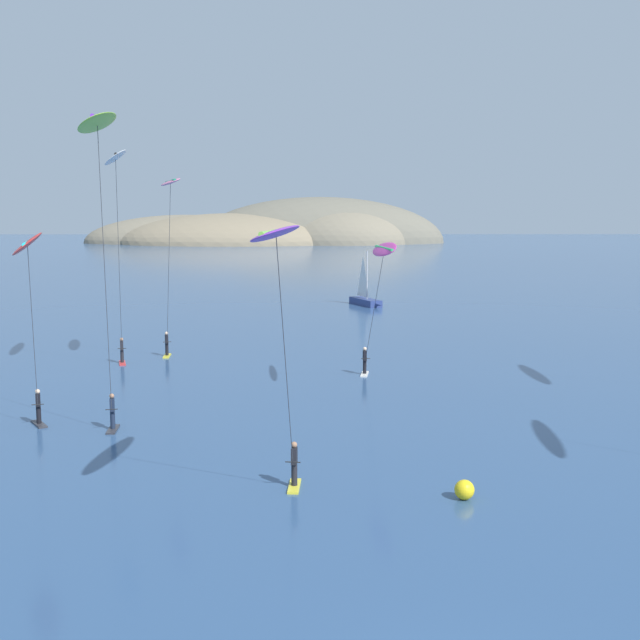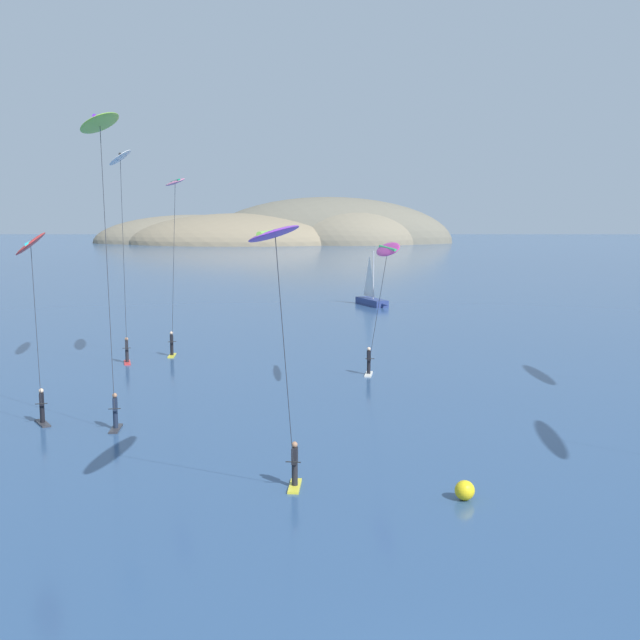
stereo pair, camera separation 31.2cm
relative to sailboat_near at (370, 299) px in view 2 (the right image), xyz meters
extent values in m
ellipsoid|color=#6B6656|center=(-3.11, 152.90, -0.64)|extent=(72.73, 32.68, 26.71)
ellipsoid|color=#7A705B|center=(-42.28, 153.28, -0.64)|extent=(59.78, 28.82, 16.42)
ellipsoid|color=#7A705B|center=(3.30, 149.23, -0.64)|extent=(40.58, 32.96, 20.37)
ellipsoid|color=#84755B|center=(-27.95, 148.51, -0.64)|extent=(66.87, 38.94, 17.36)
cube|color=navy|center=(-0.12, 0.28, -0.29)|extent=(3.24, 4.95, 0.70)
cone|color=navy|center=(0.86, -1.91, -0.29)|extent=(1.49, 2.24, 0.67)
cylinder|color=#B2B2B7|center=(0.00, 0.00, 2.56)|extent=(0.12, 0.12, 5.00)
pyramid|color=white|center=(-0.37, 0.83, 2.38)|extent=(0.81, 1.68, 4.25)
cylinder|color=#A5A5AD|center=(-0.37, 0.83, 0.31)|extent=(0.81, 1.68, 0.08)
cube|color=#2D2D33|center=(-18.58, -46.20, -0.60)|extent=(1.15, 1.48, 0.08)
cylinder|color=black|center=(-18.58, -46.20, -0.16)|extent=(0.22, 0.22, 0.80)
cube|color=black|center=(-18.58, -46.20, 0.54)|extent=(0.29, 0.38, 0.60)
sphere|color=beige|center=(-18.58, -46.20, 0.96)|extent=(0.22, 0.22, 0.22)
cylinder|color=black|center=(-18.49, -46.54, 0.42)|extent=(0.54, 0.19, 0.04)
ellipsoid|color=red|center=(-18.04, -48.13, 7.90)|extent=(2.57, 4.88, 1.10)
cylinder|color=#23D6DB|center=(-18.04, -48.13, 7.95)|extent=(1.38, 4.33, 0.16)
cylinder|color=#333338|center=(-18.26, -47.34, 4.11)|extent=(0.48, 1.62, 7.38)
cube|color=silver|center=(-2.57, -34.97, -0.60)|extent=(0.61, 1.54, 0.08)
cylinder|color=black|center=(-2.57, -34.97, -0.16)|extent=(0.22, 0.22, 0.80)
cube|color=black|center=(-2.57, -34.97, 0.54)|extent=(0.23, 0.36, 0.60)
sphere|color=beige|center=(-2.57, -34.97, 0.96)|extent=(0.22, 0.22, 0.22)
cylinder|color=black|center=(-2.54, -35.32, 0.42)|extent=(0.55, 0.09, 0.04)
ellipsoid|color=#D62D9E|center=(-2.00, -40.81, 7.29)|extent=(1.46, 4.84, 0.83)
cylinder|color=#28D160|center=(-2.00, -40.81, 7.34)|extent=(0.60, 4.52, 0.16)
cylinder|color=#333338|center=(-2.27, -38.07, 3.80)|extent=(0.56, 5.52, 6.78)
cube|color=yellow|center=(-6.45, -54.82, -0.60)|extent=(0.49, 1.52, 0.08)
cylinder|color=black|center=(-6.45, -54.82, -0.16)|extent=(0.22, 0.22, 0.80)
cube|color=black|center=(-6.45, -54.82, 0.54)|extent=(0.24, 0.36, 0.60)
sphere|color=#9E7051|center=(-6.45, -54.82, 0.96)|extent=(0.22, 0.22, 0.22)
cylinder|color=black|center=(-6.50, -55.17, 0.42)|extent=(0.55, 0.11, 0.04)
ellipsoid|color=purple|center=(-6.90, -58.35, 8.65)|extent=(1.95, 5.36, 0.65)
cylinder|color=#7ACC42|center=(-6.90, -58.35, 8.70)|extent=(0.78, 4.95, 0.16)
cylinder|color=#333338|center=(-6.70, -56.76, 4.49)|extent=(0.42, 3.21, 8.14)
cube|color=#2D2D33|center=(-14.90, -47.14, -0.60)|extent=(0.51, 1.53, 0.08)
cylinder|color=#192338|center=(-14.90, -47.14, -0.16)|extent=(0.22, 0.22, 0.80)
cube|color=#192338|center=(-14.90, -47.14, 0.54)|extent=(0.26, 0.37, 0.60)
sphere|color=#9E7051|center=(-14.90, -47.14, 0.96)|extent=(0.22, 0.22, 0.22)
cylinder|color=black|center=(-14.84, -47.49, 0.42)|extent=(0.55, 0.14, 0.04)
ellipsoid|color=#8CD12D|center=(-14.49, -49.49, 12.83)|extent=(2.40, 4.97, 0.89)
cylinder|color=#722DD1|center=(-14.49, -49.49, 12.88)|extent=(0.95, 4.49, 0.16)
cylinder|color=#333338|center=(-14.67, -48.49, 6.58)|extent=(0.38, 2.03, 12.32)
cube|color=yellow|center=(-15.70, -28.73, -0.60)|extent=(0.48, 1.52, 0.08)
cylinder|color=black|center=(-15.70, -28.73, -0.16)|extent=(0.22, 0.22, 0.80)
cube|color=black|center=(-15.70, -28.73, 0.54)|extent=(0.29, 0.38, 0.60)
sphere|color=beige|center=(-15.70, -28.73, 0.96)|extent=(0.22, 0.22, 0.22)
cylinder|color=black|center=(-15.61, -29.07, 0.42)|extent=(0.54, 0.19, 0.04)
ellipsoid|color=pink|center=(-14.38, -33.31, 10.99)|extent=(2.46, 5.12, 0.59)
cylinder|color=#14895B|center=(-14.38, -33.31, 11.04)|extent=(1.47, 4.61, 0.16)
cylinder|color=#333338|center=(-14.99, -31.19, 5.65)|extent=(1.26, 4.27, 10.48)
cube|color=red|center=(-18.18, -31.25, -0.60)|extent=(0.78, 1.55, 0.08)
cylinder|color=black|center=(-18.18, -31.25, -0.16)|extent=(0.22, 0.22, 0.80)
cube|color=black|center=(-18.18, -31.25, 0.54)|extent=(0.27, 0.38, 0.60)
sphere|color=#9E7051|center=(-18.18, -31.25, 0.96)|extent=(0.22, 0.22, 0.22)
cylinder|color=black|center=(-18.09, -31.59, 0.42)|extent=(0.54, 0.17, 0.04)
ellipsoid|color=white|center=(-17.01, -36.05, 12.28)|extent=(2.54, 5.43, 0.99)
cylinder|color=black|center=(-17.01, -36.05, 12.33)|extent=(1.34, 4.89, 0.16)
cylinder|color=#333338|center=(-17.55, -33.82, 6.30)|extent=(1.11, 4.49, 11.77)
sphere|color=yellow|center=(-0.51, -56.11, -0.29)|extent=(0.70, 0.70, 0.70)
camera|label=1|loc=(-5.85, -82.81, 9.41)|focal=45.00mm
camera|label=2|loc=(-5.54, -82.82, 9.41)|focal=45.00mm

